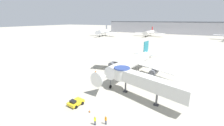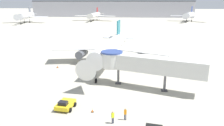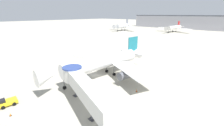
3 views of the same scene
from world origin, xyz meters
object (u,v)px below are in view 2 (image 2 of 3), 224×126
Objects in this scene: traffic_cone_starboard_wing at (159,68)px; background_jet_red_tail at (94,15)px; traffic_cone_port_wing at (57,66)px; ground_crew_marshaller at (125,113)px; traffic_cone_apron_front at (92,110)px; ground_crew_wing_walker at (113,116)px; jet_bridge at (143,63)px; background_jet_gray_tail at (25,16)px; pushback_tug_yellow at (65,105)px; background_jet_blue_tail at (189,15)px; main_airplane at (110,49)px.

background_jet_red_tail is at bearing 106.85° from traffic_cone_starboard_wing.
background_jet_red_tail is at bearing 96.10° from traffic_cone_port_wing.
traffic_cone_apron_front is at bearing -28.92° from ground_crew_marshaller.
background_jet_red_tail is at bearing 100.01° from traffic_cone_apron_front.
traffic_cone_apron_front is 0.34× the size of ground_crew_wing_walker.
jet_bridge is at bearing -27.45° from traffic_cone_port_wing.
ground_crew_wing_walker reaches higher than traffic_cone_starboard_wing.
ground_crew_marshaller is at bearing -65.39° from background_jet_gray_tail.
background_jet_blue_tail is (51.43, 145.55, 4.23)m from pushback_tug_yellow.
background_jet_blue_tail reaches higher than pushback_tug_yellow.
jet_bridge is 0.55× the size of background_jet_red_tail.
jet_bridge is at bearing -83.15° from background_jet_blue_tail.
main_airplane is 13.22m from traffic_cone_port_wing.
background_jet_blue_tail is at bearing 3.93° from background_jet_gray_tail.
main_airplane is at bearing -87.97° from background_jet_blue_tail.
main_airplane is 15.45m from jet_bridge.
ground_crew_wing_walker is 0.06× the size of background_jet_blue_tail.
background_jet_blue_tail reaches higher than jet_bridge.
traffic_cone_port_wing is at bearing 170.56° from jet_bridge.
background_jet_blue_tail is at bearing 72.10° from traffic_cone_apron_front.
background_jet_red_tail reaches higher than main_airplane.
traffic_cone_apron_front is 0.35× the size of ground_crew_marshaller.
background_jet_blue_tail reaches higher than traffic_cone_port_wing.
background_jet_red_tail is (-25.61, 122.08, 0.18)m from main_airplane.
pushback_tug_yellow is at bearing -126.96° from traffic_cone_starboard_wing.
traffic_cone_apron_front is at bearing -79.53° from ground_crew_wing_walker.
traffic_cone_port_wing is at bearing -61.94° from ground_crew_marshaller.
main_airplane is 47.68× the size of traffic_cone_starboard_wing.
ground_crew_wing_walker is at bearing -83.32° from background_jet_blue_tail.
background_jet_red_tail reaches higher than traffic_cone_apron_front.
main_airplane is 1.77× the size of jet_bridge.
background_jet_gray_tail is (-67.39, 123.25, 4.42)m from pushback_tug_yellow.
ground_crew_wing_walker is (-4.24, -12.91, -3.56)m from jet_bridge.
ground_crew_marshaller is 153.92m from background_jet_blue_tail.
main_airplane reaches higher than jet_bridge.
jet_bridge is 138.49m from background_jet_gray_tail.
main_airplane is 45.30× the size of traffic_cone_port_wing.
ground_crew_wing_walker is at bearing -75.35° from background_jet_red_tail.
traffic_cone_apron_front is (-7.46, -10.20, -4.31)m from jet_bridge.
background_jet_blue_tail is (42.44, 147.90, 3.88)m from ground_crew_marshaller.
pushback_tug_yellow is 21.42m from traffic_cone_port_wing.
jet_bridge is 25.54× the size of traffic_cone_port_wing.
background_jet_blue_tail is (118.82, 22.31, -0.19)m from background_jet_gray_tail.
traffic_cone_apron_front is 0.02× the size of background_jet_red_tail.
background_jet_red_tail is at bearing 121.76° from jet_bridge.
background_jet_red_tail is 1.21× the size of background_jet_blue_tail.
background_jet_blue_tail is (47.34, 122.56, 0.65)m from main_airplane.
ground_crew_marshaller is (4.80, -1.68, 0.72)m from traffic_cone_apron_front.
jet_bridge reaches higher than traffic_cone_port_wing.
traffic_cone_port_wing is 1.05× the size of traffic_cone_starboard_wing.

